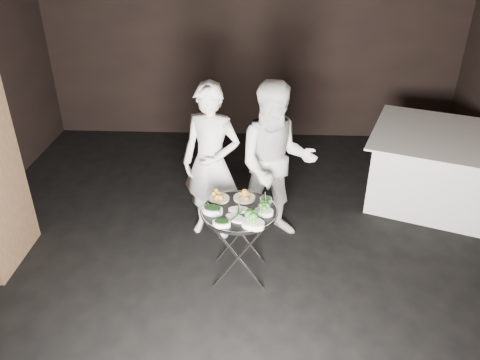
{
  "coord_description": "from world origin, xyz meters",
  "views": [
    {
      "loc": [
        0.15,
        -3.28,
        2.96
      ],
      "look_at": [
        -0.02,
        0.3,
        0.95
      ],
      "focal_mm": 35.0,
      "sensor_mm": 36.0,
      "label": 1
    }
  ],
  "objects_px": {
    "waiter_right": "(276,163)",
    "dining_table": "(434,167)",
    "tray_stand": "(239,241)",
    "serving_tray": "(239,211)",
    "waiter_left": "(211,163)"
  },
  "relations": [
    {
      "from": "waiter_right",
      "to": "dining_table",
      "type": "distance_m",
      "value": 2.09
    },
    {
      "from": "waiter_right",
      "to": "waiter_left",
      "type": "bearing_deg",
      "value": 174.31
    },
    {
      "from": "tray_stand",
      "to": "dining_table",
      "type": "bearing_deg",
      "value": 34.43
    },
    {
      "from": "waiter_right",
      "to": "tray_stand",
      "type": "bearing_deg",
      "value": -120.58
    },
    {
      "from": "dining_table",
      "to": "tray_stand",
      "type": "bearing_deg",
      "value": -145.57
    },
    {
      "from": "serving_tray",
      "to": "dining_table",
      "type": "relative_size",
      "value": 0.47
    },
    {
      "from": "waiter_left",
      "to": "waiter_right",
      "type": "relative_size",
      "value": 0.98
    },
    {
      "from": "tray_stand",
      "to": "waiter_right",
      "type": "xyz_separation_m",
      "value": [
        0.33,
        0.71,
        0.44
      ]
    },
    {
      "from": "serving_tray",
      "to": "waiter_left",
      "type": "height_order",
      "value": "waiter_left"
    },
    {
      "from": "serving_tray",
      "to": "dining_table",
      "type": "height_order",
      "value": "dining_table"
    },
    {
      "from": "waiter_left",
      "to": "dining_table",
      "type": "relative_size",
      "value": 1.13
    },
    {
      "from": "dining_table",
      "to": "waiter_right",
      "type": "bearing_deg",
      "value": -156.76
    },
    {
      "from": "tray_stand",
      "to": "serving_tray",
      "type": "distance_m",
      "value": 0.32
    },
    {
      "from": "waiter_left",
      "to": "tray_stand",
      "type": "bearing_deg",
      "value": -50.87
    },
    {
      "from": "serving_tray",
      "to": "waiter_left",
      "type": "xyz_separation_m",
      "value": [
        -0.31,
        0.71,
        0.1
      ]
    }
  ]
}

